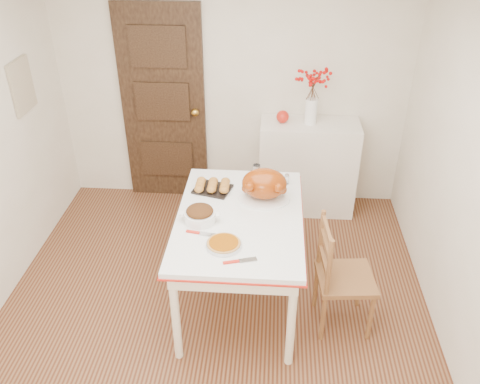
# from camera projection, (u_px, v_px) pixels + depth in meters

# --- Properties ---
(floor) EXTENTS (3.50, 4.00, 0.00)m
(floor) POSITION_uv_depth(u_px,v_px,m) (212.00, 327.00, 3.94)
(floor) COLOR #49200F
(floor) RESTS_ON ground
(wall_back) EXTENTS (3.50, 0.00, 2.50)m
(wall_back) POSITION_uv_depth(u_px,v_px,m) (232.00, 87.00, 4.97)
(wall_back) COLOR silver
(wall_back) RESTS_ON ground
(wall_right) EXTENTS (0.00, 4.00, 2.50)m
(wall_right) POSITION_uv_depth(u_px,v_px,m) (480.00, 202.00, 3.17)
(wall_right) COLOR silver
(wall_right) RESTS_ON ground
(door_back) EXTENTS (0.85, 0.06, 2.06)m
(door_back) POSITION_uv_depth(u_px,v_px,m) (164.00, 107.00, 5.11)
(door_back) COLOR black
(door_back) RESTS_ON ground
(photo_board) EXTENTS (0.03, 0.35, 0.45)m
(photo_board) POSITION_uv_depth(u_px,v_px,m) (22.00, 86.00, 4.27)
(photo_board) COLOR beige
(photo_board) RESTS_ON ground
(sideboard) EXTENTS (0.97, 0.43, 0.97)m
(sideboard) POSITION_uv_depth(u_px,v_px,m) (307.00, 167.00, 5.14)
(sideboard) COLOR silver
(sideboard) RESTS_ON floor
(kitchen_table) EXTENTS (0.96, 1.41, 0.84)m
(kitchen_table) POSITION_uv_depth(u_px,v_px,m) (240.00, 259.00, 3.98)
(kitchen_table) COLOR white
(kitchen_table) RESTS_ON floor
(chair_oak) EXTENTS (0.45, 0.45, 0.94)m
(chair_oak) POSITION_uv_depth(u_px,v_px,m) (346.00, 276.00, 3.75)
(chair_oak) COLOR brown
(chair_oak) RESTS_ON floor
(berry_vase) EXTENTS (0.27, 0.27, 0.52)m
(berry_vase) POSITION_uv_depth(u_px,v_px,m) (312.00, 98.00, 4.75)
(berry_vase) COLOR white
(berry_vase) RESTS_ON sideboard
(apple) EXTENTS (0.12, 0.12, 0.12)m
(apple) POSITION_uv_depth(u_px,v_px,m) (283.00, 117.00, 4.87)
(apple) COLOR red
(apple) RESTS_ON sideboard
(turkey_platter) EXTENTS (0.42, 0.34, 0.26)m
(turkey_platter) POSITION_uv_depth(u_px,v_px,m) (264.00, 185.00, 3.89)
(turkey_platter) COLOR #943506
(turkey_platter) RESTS_ON kitchen_table
(pumpkin_pie) EXTENTS (0.26, 0.26, 0.05)m
(pumpkin_pie) POSITION_uv_depth(u_px,v_px,m) (224.00, 244.00, 3.43)
(pumpkin_pie) COLOR #873F03
(pumpkin_pie) RESTS_ON kitchen_table
(stuffing_dish) EXTENTS (0.30, 0.23, 0.12)m
(stuffing_dish) POSITION_uv_depth(u_px,v_px,m) (200.00, 214.00, 3.67)
(stuffing_dish) COLOR #5B2C0F
(stuffing_dish) RESTS_ON kitchen_table
(rolls_tray) EXTENTS (0.34, 0.29, 0.08)m
(rolls_tray) POSITION_uv_depth(u_px,v_px,m) (213.00, 186.00, 4.06)
(rolls_tray) COLOR #B07130
(rolls_tray) RESTS_ON kitchen_table
(pie_server) EXTENTS (0.24, 0.13, 0.01)m
(pie_server) POSITION_uv_depth(u_px,v_px,m) (240.00, 261.00, 3.30)
(pie_server) COLOR silver
(pie_server) RESTS_ON kitchen_table
(carving_knife) EXTENTS (0.28, 0.11, 0.01)m
(carving_knife) POSITION_uv_depth(u_px,v_px,m) (205.00, 234.00, 3.56)
(carving_knife) COLOR silver
(carving_knife) RESTS_ON kitchen_table
(drinking_glass) EXTENTS (0.08, 0.08, 0.11)m
(drinking_glass) POSITION_uv_depth(u_px,v_px,m) (257.00, 171.00, 4.24)
(drinking_glass) COLOR white
(drinking_glass) RESTS_ON kitchen_table
(shaker_pair) EXTENTS (0.09, 0.06, 0.09)m
(shaker_pair) POSITION_uv_depth(u_px,v_px,m) (284.00, 179.00, 4.14)
(shaker_pair) COLOR white
(shaker_pair) RESTS_ON kitchen_table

